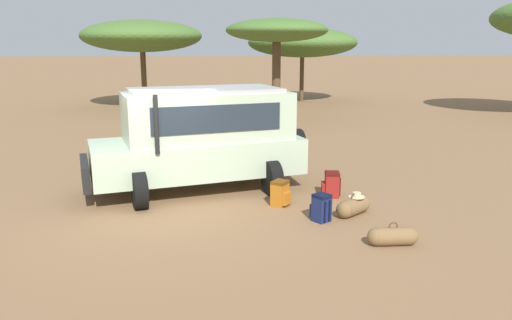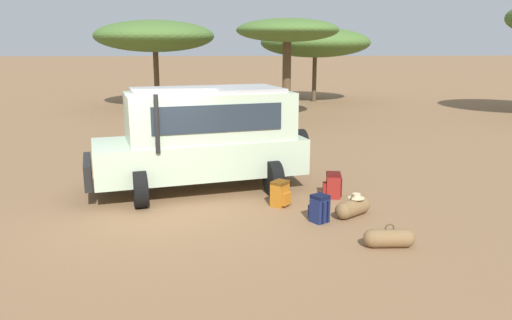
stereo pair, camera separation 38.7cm
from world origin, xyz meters
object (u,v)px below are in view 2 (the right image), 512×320
Objects in this scene: safari_vehicle at (204,136)px; acacia_tree_centre_back at (315,43)px; backpack_cluster_center at (319,209)px; duffel_bag_soft_canvas at (389,238)px; acacia_tree_left_mid at (287,31)px; backpack_beside_front_wheel at (333,185)px; duffel_bag_low_black_case at (353,207)px; backpack_near_rear_wheel at (280,194)px; acacia_tree_far_left at (155,36)px.

safari_vehicle is 20.17m from acacia_tree_centre_back.
backpack_cluster_center is 0.08× the size of acacia_tree_centre_back.
acacia_tree_centre_back reaches higher than duffel_bag_soft_canvas.
acacia_tree_left_mid is at bearing -110.22° from acacia_tree_centre_back.
acacia_tree_left_mid is 0.75× the size of acacia_tree_centre_back.
backpack_beside_front_wheel is 1.04× the size of backpack_cluster_center.
backpack_beside_front_wheel is at bearing 95.36° from duffel_bag_low_black_case.
duffel_bag_soft_canvas is at bearing -56.83° from backpack_near_rear_wheel.
backpack_beside_front_wheel is 12.96m from acacia_tree_left_mid.
acacia_tree_centre_back is at bearing 79.33° from backpack_cluster_center.
acacia_tree_far_left reaches higher than backpack_cluster_center.
acacia_tree_centre_back is (2.79, 7.56, -0.46)m from acacia_tree_left_mid.
safari_vehicle is at bearing 129.91° from duffel_bag_soft_canvas.
acacia_tree_far_left is 1.07× the size of acacia_tree_centre_back.
backpack_beside_front_wheel is 0.70× the size of duffel_bag_low_black_case.
backpack_near_rear_wheel is (-0.64, 1.08, -0.00)m from backpack_cluster_center.
backpack_cluster_center is at bearing -47.77° from safari_vehicle.
backpack_near_rear_wheel is at bearing -41.22° from safari_vehicle.
duffel_bag_soft_canvas is (1.59, -2.43, -0.11)m from backpack_near_rear_wheel.
safari_vehicle is 9.91× the size of backpack_near_rear_wheel.
backpack_cluster_center is at bearing 125.09° from duffel_bag_soft_canvas.
acacia_tree_far_left is (-6.01, 18.30, 3.63)m from backpack_beside_front_wheel.
backpack_near_rear_wheel is at bearing 150.42° from duffel_bag_low_black_case.
acacia_tree_far_left reaches higher than backpack_near_rear_wheel.
safari_vehicle is 6.65× the size of duffel_bag_low_black_case.
duffel_bag_low_black_case is 21.77m from acacia_tree_centre_back.
acacia_tree_far_left is (-4.74, 18.81, 3.64)m from backpack_near_rear_wheel.
acacia_tree_left_mid reaches higher than backpack_cluster_center.
safari_vehicle is 3.24m from backpack_beside_front_wheel.
acacia_tree_centre_back is at bearing 9.91° from acacia_tree_far_left.
safari_vehicle is at bearing -107.34° from acacia_tree_left_mid.
duffel_bag_low_black_case is 0.91× the size of duffel_bag_soft_canvas.
backpack_near_rear_wheel is 2.90m from duffel_bag_soft_canvas.
backpack_near_rear_wheel is 1.60m from duffel_bag_low_black_case.
backpack_near_rear_wheel is at bearing 120.64° from backpack_cluster_center.
backpack_cluster_center is 0.11× the size of acacia_tree_left_mid.
acacia_tree_centre_back is (3.43, 19.95, 3.29)m from backpack_beside_front_wheel.
safari_vehicle is 9.44× the size of backpack_beside_front_wheel.
acacia_tree_left_mid is 8.07m from acacia_tree_centre_back.
acacia_tree_left_mid is (6.65, -5.91, 0.12)m from acacia_tree_far_left.
acacia_tree_left_mid is (1.27, 13.97, 3.76)m from backpack_cluster_center.
acacia_tree_left_mid is (3.57, 11.44, 2.74)m from safari_vehicle.
safari_vehicle reaches higher than backpack_cluster_center.
acacia_tree_centre_back is at bearing 69.78° from acacia_tree_left_mid.
duffel_bag_low_black_case is (0.75, 0.29, -0.09)m from backpack_cluster_center.
acacia_tree_centre_back is (4.06, 21.54, 3.30)m from backpack_cluster_center.
safari_vehicle reaches higher than backpack_near_rear_wheel.
safari_vehicle is at bearing 138.78° from backpack_near_rear_wheel.
acacia_tree_left_mid reaches higher than duffel_bag_low_black_case.
duffel_bag_soft_canvas is 0.18× the size of acacia_tree_left_mid.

